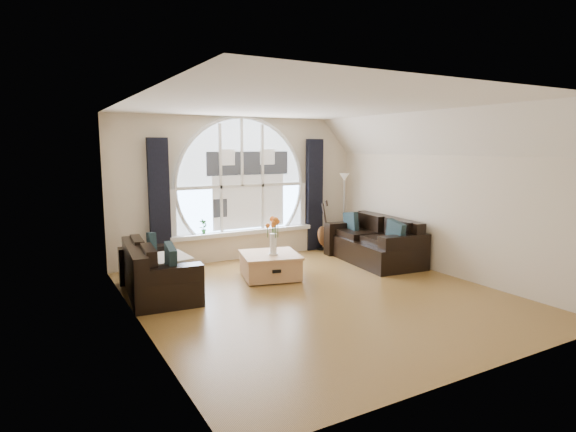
# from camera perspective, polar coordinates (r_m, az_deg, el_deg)

# --- Properties ---
(ground) EXTENTS (5.00, 5.50, 0.01)m
(ground) POSITION_cam_1_polar(r_m,az_deg,el_deg) (6.90, 3.72, -9.62)
(ground) COLOR brown
(ground) RESTS_ON ground
(ceiling) EXTENTS (5.00, 5.50, 0.01)m
(ceiling) POSITION_cam_1_polar(r_m,az_deg,el_deg) (6.59, 3.95, 13.31)
(ceiling) COLOR silver
(ceiling) RESTS_ON ground
(wall_back) EXTENTS (5.00, 0.01, 2.70)m
(wall_back) POSITION_cam_1_polar(r_m,az_deg,el_deg) (9.03, -5.78, 3.38)
(wall_back) COLOR beige
(wall_back) RESTS_ON ground
(wall_front) EXTENTS (5.00, 0.01, 2.70)m
(wall_front) POSITION_cam_1_polar(r_m,az_deg,el_deg) (4.59, 22.97, -2.11)
(wall_front) COLOR beige
(wall_front) RESTS_ON ground
(wall_left) EXTENTS (0.01, 5.50, 2.70)m
(wall_left) POSITION_cam_1_polar(r_m,az_deg,el_deg) (5.65, -17.89, 0.02)
(wall_left) COLOR beige
(wall_left) RESTS_ON ground
(wall_right) EXTENTS (0.01, 5.50, 2.70)m
(wall_right) POSITION_cam_1_polar(r_m,az_deg,el_deg) (8.24, 18.55, 2.51)
(wall_right) COLOR beige
(wall_right) RESTS_ON ground
(attic_slope) EXTENTS (0.92, 5.50, 0.72)m
(attic_slope) POSITION_cam_1_polar(r_m,az_deg,el_deg) (7.99, 17.42, 9.58)
(attic_slope) COLOR silver
(attic_slope) RESTS_ON ground
(arched_window) EXTENTS (2.60, 0.06, 2.15)m
(arched_window) POSITION_cam_1_polar(r_m,az_deg,el_deg) (8.98, -5.73, 5.12)
(arched_window) COLOR silver
(arched_window) RESTS_ON wall_back
(window_sill) EXTENTS (2.90, 0.22, 0.08)m
(window_sill) POSITION_cam_1_polar(r_m,az_deg,el_deg) (9.05, -5.45, -1.97)
(window_sill) COLOR white
(window_sill) RESTS_ON wall_back
(window_frame) EXTENTS (2.76, 0.08, 2.15)m
(window_frame) POSITION_cam_1_polar(r_m,az_deg,el_deg) (8.95, -5.65, 5.11)
(window_frame) COLOR white
(window_frame) RESTS_ON wall_back
(neighbor_house) EXTENTS (1.70, 0.02, 1.50)m
(neighbor_house) POSITION_cam_1_polar(r_m,az_deg,el_deg) (9.03, -4.81, 4.36)
(neighbor_house) COLOR silver
(neighbor_house) RESTS_ON wall_back
(curtain_left) EXTENTS (0.35, 0.12, 2.30)m
(curtain_left) POSITION_cam_1_polar(r_m,az_deg,el_deg) (8.42, -15.45, 1.39)
(curtain_left) COLOR black
(curtain_left) RESTS_ON ground
(curtain_right) EXTENTS (0.35, 0.12, 2.30)m
(curtain_right) POSITION_cam_1_polar(r_m,az_deg,el_deg) (9.69, 3.23, 2.57)
(curtain_right) COLOR black
(curtain_right) RESTS_ON ground
(sofa_left) EXTENTS (0.99, 1.75, 0.75)m
(sofa_left) POSITION_cam_1_polar(r_m,az_deg,el_deg) (7.09, -15.65, -6.08)
(sofa_left) COLOR black
(sofa_left) RESTS_ON ground
(sofa_right) EXTENTS (1.13, 1.96, 0.83)m
(sofa_right) POSITION_cam_1_polar(r_m,az_deg,el_deg) (8.86, 10.41, -3.02)
(sofa_right) COLOR black
(sofa_right) RESTS_ON ground
(coffee_chest) EXTENTS (1.10, 1.10, 0.44)m
(coffee_chest) POSITION_cam_1_polar(r_m,az_deg,el_deg) (7.71, -2.20, -5.95)
(coffee_chest) COLOR tan
(coffee_chest) RESTS_ON ground
(throw_blanket) EXTENTS (0.63, 0.63, 0.10)m
(throw_blanket) POSITION_cam_1_polar(r_m,az_deg,el_deg) (7.10, -14.37, -5.16)
(throw_blanket) COLOR silver
(throw_blanket) RESTS_ON sofa_left
(vase_flowers) EXTENTS (0.24, 0.24, 0.70)m
(vase_flowers) POSITION_cam_1_polar(r_m,az_deg,el_deg) (7.51, -1.82, -1.86)
(vase_flowers) COLOR white
(vase_flowers) RESTS_ON coffee_chest
(floor_lamp) EXTENTS (0.24, 0.24, 1.60)m
(floor_lamp) POSITION_cam_1_polar(r_m,az_deg,el_deg) (9.84, 6.84, 0.56)
(floor_lamp) COLOR #B2B2B2
(floor_lamp) RESTS_ON ground
(guitar) EXTENTS (0.43, 0.37, 1.06)m
(guitar) POSITION_cam_1_polar(r_m,az_deg,el_deg) (9.69, 4.32, -1.14)
(guitar) COLOR brown
(guitar) RESTS_ON ground
(potted_plant) EXTENTS (0.17, 0.14, 0.28)m
(potted_plant) POSITION_cam_1_polar(r_m,az_deg,el_deg) (8.73, -10.31, -1.26)
(potted_plant) COLOR #1E6023
(potted_plant) RESTS_ON window_sill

